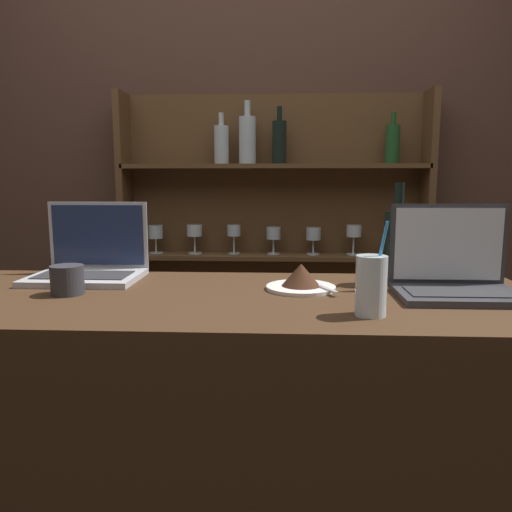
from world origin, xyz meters
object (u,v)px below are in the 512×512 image
laptop_near (90,262)px  cake_plate (301,279)px  wine_bottle_dark (397,245)px  coffee_cup (67,280)px  laptop_far (455,275)px  water_glass (371,286)px

laptop_near → cake_plate: 0.66m
wine_bottle_dark → coffee_cup: wine_bottle_dark is taller
laptop_far → coffee_cup: size_ratio=3.62×
laptop_near → water_glass: laptop_near is taller
water_glass → coffee_cup: size_ratio=2.46×
laptop_far → laptop_near: bearing=170.4°
laptop_far → cake_plate: laptop_far is taller
cake_plate → water_glass: bearing=-60.8°
wine_bottle_dark → coffee_cup: size_ratio=3.39×
laptop_far → water_glass: bearing=-140.2°
laptop_far → coffee_cup: (-1.02, -0.04, -0.01)m
cake_plate → water_glass: size_ratio=0.90×
cake_plate → coffee_cup: coffee_cup is taller
water_glass → wine_bottle_dark: (0.14, 0.36, 0.04)m
cake_plate → wine_bottle_dark: size_ratio=0.66×
cake_plate → water_glass: (0.14, -0.26, 0.04)m
laptop_near → wine_bottle_dark: (0.92, -0.03, 0.06)m
water_glass → wine_bottle_dark: size_ratio=0.73×
cake_plate → wine_bottle_dark: wine_bottle_dark is taller
cake_plate → water_glass: water_glass is taller
water_glass → coffee_cup: bearing=167.6°
laptop_far → cake_plate: (-0.40, 0.05, -0.02)m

